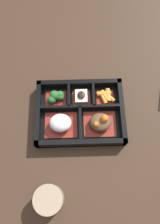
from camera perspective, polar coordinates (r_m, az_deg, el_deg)
ground_plane at (r=0.70m, az=0.00°, el=-0.71°), size 3.00×3.00×0.00m
bento_base at (r=0.69m, az=0.00°, el=-0.57°), size 0.27×0.21×0.01m
bento_rim at (r=0.68m, az=0.02°, el=0.16°), size 0.27×0.21×0.04m
bowl_stew at (r=0.66m, az=5.31°, el=-2.74°), size 0.10×0.08×0.05m
bowl_rice at (r=0.66m, az=-5.11°, el=-3.00°), size 0.10×0.08×0.05m
bowl_carrots at (r=0.71m, az=6.71°, el=4.08°), size 0.06×0.05×0.02m
bowl_tofu at (r=0.70m, az=0.32°, el=3.89°), size 0.06×0.05×0.03m
bowl_greens at (r=0.70m, az=-6.24°, el=3.89°), size 0.07×0.05×0.04m
tea_cup at (r=0.63m, az=-8.09°, el=-21.67°), size 0.08×0.08×0.06m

